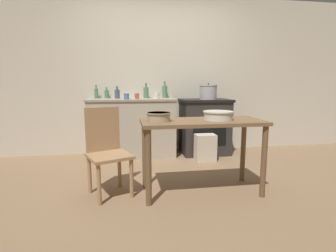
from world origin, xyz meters
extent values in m
plane|color=#896B4C|center=(0.00, 0.00, 0.00)|extent=(14.00, 14.00, 0.00)
cube|color=beige|center=(0.00, 1.58, 1.27)|extent=(8.00, 0.07, 2.55)
cube|color=#B2A893|center=(-0.45, 1.29, 0.44)|extent=(1.32, 0.53, 0.88)
cube|color=gray|center=(-0.45, 1.29, 0.90)|extent=(1.35, 0.56, 0.03)
cube|color=#2D2B28|center=(0.73, 1.28, 0.43)|extent=(0.75, 0.55, 0.85)
cube|color=black|center=(0.73, 1.28, 0.87)|extent=(0.79, 0.59, 0.04)
cube|color=black|center=(0.73, 1.00, 0.38)|extent=(0.52, 0.01, 0.36)
cube|color=brown|center=(0.23, -0.24, 0.75)|extent=(1.25, 0.56, 0.03)
cylinder|color=brown|center=(-0.35, -0.48, 0.37)|extent=(0.06, 0.06, 0.73)
cylinder|color=brown|center=(0.80, -0.48, 0.37)|extent=(0.06, 0.06, 0.73)
cylinder|color=brown|center=(-0.35, -0.01, 0.37)|extent=(0.06, 0.06, 0.73)
cylinder|color=brown|center=(0.80, -0.01, 0.37)|extent=(0.06, 0.06, 0.73)
cube|color=#A87F56|center=(-0.72, -0.18, 0.42)|extent=(0.52, 0.52, 0.03)
cube|color=#A87F56|center=(-0.79, -0.01, 0.66)|extent=(0.34, 0.16, 0.47)
cylinder|color=#A87F56|center=(-0.81, -0.40, 0.20)|extent=(0.04, 0.04, 0.40)
cylinder|color=#A87F56|center=(-0.50, -0.27, 0.20)|extent=(0.04, 0.04, 0.40)
cylinder|color=#A87F56|center=(-0.93, -0.09, 0.20)|extent=(0.04, 0.04, 0.40)
cylinder|color=#A87F56|center=(-0.63, 0.03, 0.20)|extent=(0.04, 0.04, 0.40)
cube|color=beige|center=(0.62, 0.85, 0.20)|extent=(0.30, 0.21, 0.40)
cylinder|color=#A8A8AD|center=(0.76, 1.20, 1.00)|extent=(0.27, 0.27, 0.21)
cylinder|color=#A8A8AD|center=(0.76, 1.20, 1.11)|extent=(0.28, 0.28, 0.02)
sphere|color=black|center=(0.76, 1.20, 1.14)|extent=(0.02, 0.02, 0.02)
cylinder|color=tan|center=(-0.22, -0.24, 0.81)|extent=(0.23, 0.23, 0.09)
cylinder|color=tan|center=(-0.22, -0.24, 0.85)|extent=(0.25, 0.25, 0.01)
cylinder|color=silver|center=(0.40, -0.24, 0.81)|extent=(0.29, 0.29, 0.09)
cylinder|color=beige|center=(0.40, -0.24, 0.85)|extent=(0.31, 0.31, 0.01)
cylinder|color=#517F5B|center=(-0.99, 1.46, 0.99)|extent=(0.06, 0.06, 0.15)
cylinder|color=#517F5B|center=(-0.99, 1.46, 1.09)|extent=(0.02, 0.02, 0.06)
cylinder|color=#517F5B|center=(-0.21, 1.43, 1.00)|extent=(0.08, 0.08, 0.17)
cylinder|color=#517F5B|center=(-0.21, 1.43, 1.12)|extent=(0.03, 0.03, 0.07)
cylinder|color=#3D5675|center=(-0.66, 1.38, 0.98)|extent=(0.08, 0.08, 0.14)
cylinder|color=#3D5675|center=(-0.66, 1.38, 1.07)|extent=(0.03, 0.03, 0.05)
cylinder|color=#517F5B|center=(0.10, 1.45, 1.01)|extent=(0.08, 0.08, 0.19)
cylinder|color=#517F5B|center=(0.10, 1.45, 1.14)|extent=(0.03, 0.03, 0.07)
cylinder|color=#517F5B|center=(-0.83, 1.48, 0.97)|extent=(0.07, 0.07, 0.12)
cylinder|color=#517F5B|center=(-0.83, 1.48, 1.06)|extent=(0.03, 0.03, 0.05)
cylinder|color=silver|center=(-0.08, 1.14, 0.95)|extent=(0.09, 0.09, 0.09)
cylinder|color=#4C6B99|center=(-0.52, 1.12, 0.95)|extent=(0.08, 0.08, 0.09)
cylinder|color=#B74C42|center=(-0.37, 1.23, 0.95)|extent=(0.07, 0.07, 0.08)
camera|label=1|loc=(-0.55, -2.80, 1.13)|focal=28.00mm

